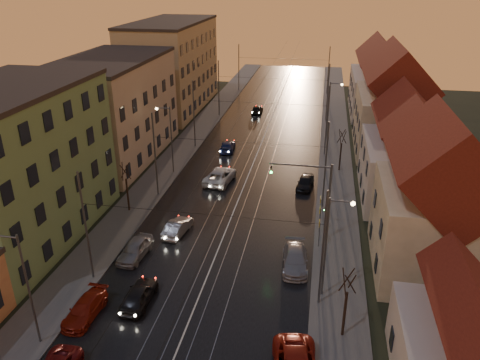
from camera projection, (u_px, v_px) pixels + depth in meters
The scene contains 41 objects.
road at pixel (259, 148), 62.62m from camera, with size 16.00×120.00×0.04m, color black.
sidewalk_left at pixel (187, 144), 64.20m from camera, with size 4.00×120.00×0.15m, color #4C4C4C.
sidewalk_right at pixel (335, 153), 60.99m from camera, with size 4.00×120.00×0.15m, color #4C4C4C.
tram_rail_0 at pixel (243, 147), 62.96m from camera, with size 0.06×120.00×0.03m, color gray.
tram_rail_1 at pixel (254, 148), 62.73m from camera, with size 0.06×120.00×0.03m, color gray.
tram_rail_2 at pixel (265, 148), 62.48m from camera, with size 0.06×120.00×0.03m, color gray.
tram_rail_3 at pixel (276, 149), 62.25m from camera, with size 0.06×120.00×0.03m, color gray.
apartment_left_1 at pixel (13, 169), 39.42m from camera, with size 10.00×18.00×13.00m, color #628857.
apartment_left_2 at pixel (113, 111), 57.59m from camera, with size 10.00×20.00×12.00m, color tan.
apartment_left_3 at pixel (172, 67), 78.74m from camera, with size 10.00×24.00×14.00m, color tan.
house_right_1 at pixel (438, 208), 35.21m from camera, with size 8.67×10.20×10.80m.
house_right_2 at pixel (410, 156), 47.22m from camera, with size 9.18×12.24×9.20m.
house_right_3 at pixel (394, 106), 60.22m from camera, with size 9.18×14.28×11.50m.
house_right_4 at pixel (380, 82), 76.70m from camera, with size 9.18×16.32×10.00m.
catenary_pole_l_1 at pixel (86, 228), 34.32m from camera, with size 0.16×0.16×9.00m, color #595B60.
catenary_pole_r_1 at pixel (323, 250), 31.55m from camera, with size 0.16×0.16×9.00m, color #595B60.
catenary_pole_l_2 at pixel (155, 155), 47.79m from camera, with size 0.16×0.16×9.00m, color #595B60.
catenary_pole_r_2 at pixel (325, 167), 45.03m from camera, with size 0.16×0.16×9.00m, color #595B60.
catenary_pole_l_3 at pixel (194, 115), 61.27m from camera, with size 0.16×0.16×9.00m, color #595B60.
catenary_pole_r_3 at pixel (327, 122), 58.51m from camera, with size 0.16×0.16×9.00m, color #595B60.
catenary_pole_l_4 at pixel (219, 89), 74.74m from camera, with size 0.16×0.16×9.00m, color #595B60.
catenary_pole_r_4 at pixel (328, 93), 71.98m from camera, with size 0.16×0.16×9.00m, color #595B60.
catenary_pole_l_5 at pixel (239, 68), 90.91m from camera, with size 0.16×0.16×9.00m, color #595B60.
catenary_pole_r_5 at pixel (328, 71), 88.15m from camera, with size 0.16×0.16×9.00m, color #595B60.
street_lamp_0 at pixel (22, 279), 27.95m from camera, with size 1.75×0.32×8.00m.
street_lamp_1 at pixel (331, 239), 32.21m from camera, with size 1.75×0.32×8.00m.
street_lamp_2 at pixel (169, 133), 53.11m from camera, with size 1.75×0.32×8.00m.
street_lamp_3 at pixel (331, 104), 64.55m from camera, with size 1.75×0.32×8.00m.
traffic_light_mast at pixel (317, 192), 39.69m from camera, with size 5.30×0.32×7.20m.
bare_tree_0 at pixel (127, 188), 45.28m from camera, with size 1.09×1.09×5.11m.
bare_tree_1 at pixel (346, 306), 29.43m from camera, with size 1.09×1.09×5.11m.
bare_tree_2 at pixel (341, 151), 54.55m from camera, with size 1.09×1.09×5.11m.
driving_car_0 at pixel (139, 295), 33.19m from camera, with size 1.71×4.26×1.45m, color black.
driving_car_1 at pixel (177, 227), 42.04m from camera, with size 1.42×4.07×1.34m, color gray.
driving_car_2 at pixel (220, 176), 52.36m from camera, with size 2.56×5.54×1.54m, color silver.
driving_car_3 at pixel (228, 146), 61.56m from camera, with size 1.78×4.38×1.27m, color navy.
driving_car_4 at pixel (257, 109), 77.82m from camera, with size 1.58×3.93×1.34m, color black.
parked_left_2 at pixel (85, 309), 31.93m from camera, with size 1.75×4.29×1.25m, color maroon.
parked_left_3 at pixel (135, 249), 38.61m from camera, with size 1.75×4.35×1.48m, color gray.
parked_right_1 at pixel (295, 259), 37.29m from camera, with size 1.97×4.84×1.41m, color #A3A2A8.
parked_right_2 at pixel (305, 182), 50.98m from camera, with size 1.59×3.94×1.34m, color black.
Camera 1 is at (7.81, -18.42, 21.74)m, focal length 35.00 mm.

